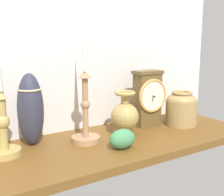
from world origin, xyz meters
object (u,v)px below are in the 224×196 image
at_px(candlestick_tall_center, 2,122).
at_px(brass_vase_bulbous, 125,115).
at_px(candlestick_tall_left, 85,105).
at_px(brass_vase_jar, 181,108).
at_px(mantel_clock, 148,98).
at_px(tall_ceramic_vase, 31,109).

relative_size(candlestick_tall_center, brass_vase_bulbous, 2.48).
xyz_separation_m(candlestick_tall_center, brass_vase_bulbous, (0.39, -0.03, -0.03)).
relative_size(candlestick_tall_left, brass_vase_jar, 3.21).
bearing_deg(mantel_clock, brass_vase_bulbous, -162.26).
bearing_deg(candlestick_tall_left, brass_vase_bulbous, -2.35).
xyz_separation_m(mantel_clock, brass_vase_jar, (0.12, -0.06, -0.04)).
distance_m(mantel_clock, brass_vase_jar, 0.14).
xyz_separation_m(candlestick_tall_left, brass_vase_bulbous, (0.15, -0.01, -0.05)).
height_order(candlestick_tall_left, candlestick_tall_center, candlestick_tall_left).
bearing_deg(mantel_clock, candlestick_tall_left, -172.40).
bearing_deg(mantel_clock, tall_ceramic_vase, 176.30).
bearing_deg(brass_vase_jar, tall_ceramic_vase, 171.24).
bearing_deg(tall_ceramic_vase, candlestick_tall_center, -154.66).
relative_size(mantel_clock, candlestick_tall_left, 0.50).
xyz_separation_m(candlestick_tall_left, brass_vase_jar, (0.40, -0.02, -0.05)).
height_order(candlestick_tall_center, brass_vase_bulbous, candlestick_tall_center).
relative_size(candlestick_tall_left, candlestick_tall_center, 1.11).
bearing_deg(candlestick_tall_center, tall_ceramic_vase, 25.34).
bearing_deg(brass_vase_jar, candlestick_tall_center, 176.38).
distance_m(candlestick_tall_center, brass_vase_bulbous, 0.39).
height_order(mantel_clock, brass_vase_bulbous, mantel_clock).
relative_size(mantel_clock, tall_ceramic_vase, 0.94).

